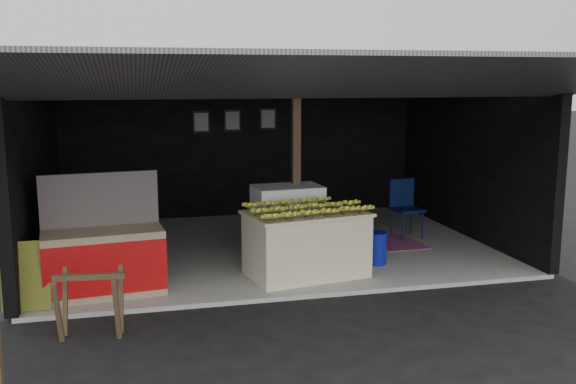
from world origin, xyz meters
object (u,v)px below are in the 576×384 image
object	(u,v)px
banana_table	(306,244)
plastic_chair	(405,203)
neighbor_stall	(104,259)
sawhorse	(90,298)
water_barrel	(376,249)
white_crate	(288,222)

from	to	relation	value
banana_table	plastic_chair	xyz separation A→B (m)	(2.21, 1.73, 0.13)
neighbor_stall	sawhorse	world-z (taller)	neighbor_stall
sawhorse	water_barrel	size ratio (longest dim) A/B	1.66
white_crate	water_barrel	xyz separation A→B (m)	(1.18, -0.63, -0.33)
neighbor_stall	banana_table	bearing A→B (deg)	-3.08
banana_table	plastic_chair	world-z (taller)	plastic_chair
white_crate	sawhorse	xyz separation A→B (m)	(-2.71, -2.35, -0.16)
plastic_chair	neighbor_stall	bearing A→B (deg)	-165.01
water_barrel	neighbor_stall	bearing A→B (deg)	-173.43
neighbor_stall	plastic_chair	size ratio (longest dim) A/B	1.55
water_barrel	plastic_chair	world-z (taller)	plastic_chair
water_barrel	white_crate	bearing A→B (deg)	152.07
sawhorse	white_crate	bearing A→B (deg)	47.02
water_barrel	plastic_chair	xyz separation A→B (m)	(1.07, 1.45, 0.36)
banana_table	plastic_chair	size ratio (longest dim) A/B	1.79
banana_table	neighbor_stall	world-z (taller)	neighbor_stall
banana_table	neighbor_stall	bearing A→B (deg)	173.31
white_crate	plastic_chair	size ratio (longest dim) A/B	1.12
sawhorse	plastic_chair	world-z (taller)	plastic_chair
banana_table	neighbor_stall	distance (m)	2.66
sawhorse	plastic_chair	distance (m)	5.89
sawhorse	plastic_chair	size ratio (longest dim) A/B	0.75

